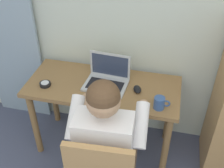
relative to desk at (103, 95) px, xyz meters
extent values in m
cube|color=silver|center=(0.43, 0.34, 0.65)|extent=(4.80, 0.05, 2.50)
cube|color=#8EA3B7|center=(-0.96, 0.27, 0.53)|extent=(0.57, 0.03, 2.27)
cube|color=olive|center=(0.00, 0.00, 0.09)|extent=(1.25, 0.54, 0.03)
cylinder|color=olive|center=(-0.57, -0.21, -0.26)|extent=(0.06, 0.06, 0.68)
cylinder|color=olive|center=(0.57, -0.21, -0.26)|extent=(0.06, 0.06, 0.68)
cylinder|color=olive|center=(-0.57, 0.21, -0.26)|extent=(0.06, 0.06, 0.68)
cylinder|color=olive|center=(0.57, 0.21, -0.26)|extent=(0.06, 0.06, 0.68)
cylinder|color=tan|center=(-0.01, -0.45, -0.40)|extent=(0.04, 0.04, 0.41)
cylinder|color=#6B84AD|center=(0.24, -0.37, -0.12)|extent=(0.17, 0.41, 0.14)
cylinder|color=#6B84AD|center=(0.06, -0.39, -0.12)|extent=(0.17, 0.41, 0.14)
cylinder|color=#6B84AD|center=(0.23, -0.17, -0.36)|extent=(0.11, 0.11, 0.48)
cylinder|color=#6B84AD|center=(0.05, -0.19, -0.36)|extent=(0.11, 0.11, 0.48)
cube|color=white|center=(0.17, -0.61, 0.11)|extent=(0.37, 0.22, 0.46)
cylinder|color=white|center=(0.38, -0.46, 0.19)|extent=(0.11, 0.30, 0.25)
cylinder|color=white|center=(-0.06, -0.49, 0.19)|extent=(0.11, 0.30, 0.25)
cylinder|color=tan|center=(0.36, -0.26, 0.09)|extent=(0.09, 0.27, 0.11)
cylinder|color=tan|center=(-0.07, -0.29, 0.09)|extent=(0.09, 0.27, 0.11)
sphere|color=tan|center=(0.17, -0.60, 0.47)|extent=(0.20, 0.20, 0.20)
sphere|color=#513823|center=(0.17, -0.60, 0.50)|extent=(0.20, 0.20, 0.20)
cube|color=#B7BABF|center=(0.02, -0.01, 0.12)|extent=(0.36, 0.26, 0.02)
cube|color=black|center=(0.02, -0.02, 0.13)|extent=(0.30, 0.17, 0.00)
cube|color=#B7BABF|center=(0.03, 0.11, 0.24)|extent=(0.34, 0.03, 0.22)
cube|color=#2D3851|center=(0.03, 0.11, 0.24)|extent=(0.31, 0.02, 0.18)
ellipsoid|color=black|center=(0.29, -0.01, 0.13)|extent=(0.09, 0.11, 0.03)
cylinder|color=black|center=(-0.45, -0.12, 0.13)|extent=(0.09, 0.09, 0.03)
cylinder|color=silver|center=(-0.45, -0.12, 0.14)|extent=(0.06, 0.06, 0.00)
cylinder|color=#33518C|center=(0.47, -0.18, 0.16)|extent=(0.08, 0.08, 0.09)
torus|color=#33518C|center=(0.52, -0.18, 0.16)|extent=(0.06, 0.01, 0.06)
camera|label=1|loc=(0.49, -1.75, 1.49)|focal=44.77mm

